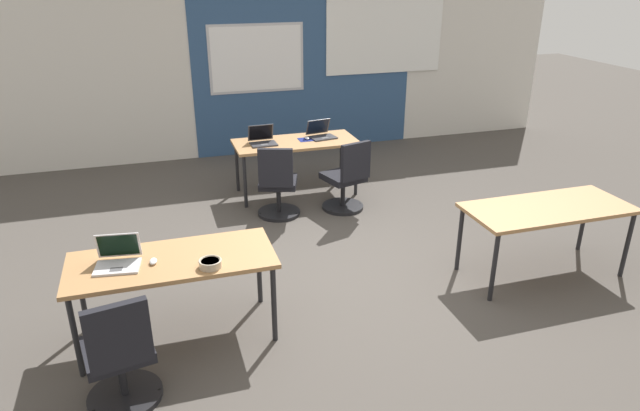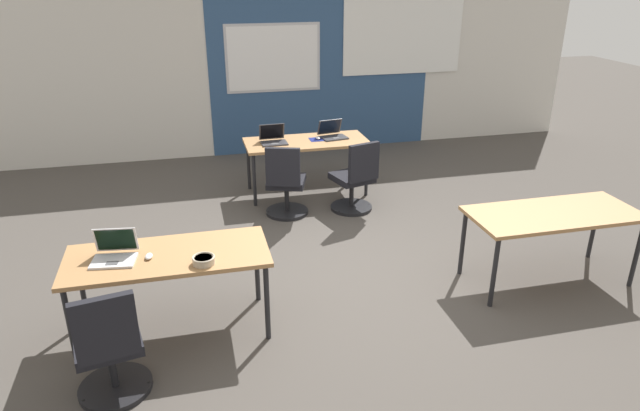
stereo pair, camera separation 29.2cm
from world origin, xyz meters
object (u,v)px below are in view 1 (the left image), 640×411
Objects in this scene: mouse_near_left_end at (153,261)px; laptop_far_right at (321,134)px; chair_far_left at (278,188)px; mouse_far_right at (307,138)px; chair_near_left_end at (120,361)px; laptop_far_left at (263,140)px; desk_near_left at (173,265)px; desk_near_right at (548,212)px; desk_far_center at (296,145)px; chair_far_right at (346,182)px; laptop_near_left_end at (118,259)px; snack_bowl at (210,263)px.

laptop_far_right reaches higher than mouse_near_left_end.
mouse_far_right is (0.57, 0.72, 0.36)m from chair_far_left.
chair_far_left is at bearing -132.78° from chair_near_left_end.
laptop_far_left reaches higher than chair_far_left.
desk_near_left is 1.00× the size of desk_near_right.
mouse_near_left_end is at bearing -123.68° from desk_far_center.
mouse_near_left_end is (-1.89, -2.83, 0.08)m from desk_far_center.
desk_far_center is at bearing -75.87° from chair_far_right.
mouse_near_left_end is (-0.14, -0.03, 0.08)m from desk_near_left.
chair_near_left_end is 3.80m from chair_far_right.
laptop_near_left_end reaches higher than chair_far_left.
mouse_near_left_end reaches higher than desk_near_left.
laptop_far_left is at bearing 64.93° from desk_near_left.
laptop_far_left reaches higher than chair_far_right.
laptop_far_right is (2.54, 3.59, 0.39)m from chair_near_left_end.
chair_near_left_end is at bearing -123.34° from mouse_far_right.
chair_far_right is at bearing 43.01° from desk_near_left.
desk_near_right is at bearing 7.89° from laptop_near_left_end.
mouse_far_right is at bearing 55.91° from desk_near_left.
chair_far_left is at bearing 58.40° from laptop_near_left_end.
chair_far_right reaches higher than desk_near_left.
laptop_far_right is at bearing -101.48° from chair_far_right.
desk_near_left is 0.88m from chair_near_left_end.
desk_far_center is 0.92m from chair_far_right.
desk_near_right is 3.30m from desk_far_center.
chair_far_right is (-1.31, 2.04, -0.28)m from desk_near_right.
laptop_far_left reaches higher than chair_near_left_end.
chair_near_left_end is 3.95m from laptop_far_left.
chair_far_left reaches higher than mouse_far_right.
snack_bowl is at bearing -110.65° from laptop_far_left.
mouse_far_right is 0.58× the size of snack_bowl.
laptop_near_left_end is 3.63m from mouse_far_right.
snack_bowl is (-1.48, -3.03, 0.10)m from desk_far_center.
snack_bowl is (0.67, -0.24, -0.01)m from laptop_near_left_end.
desk_near_left is 14.95× the size of mouse_near_left_end.
laptop_far_right is 0.41× the size of chair_far_right.
laptop_far_right is (2.12, 2.87, 0.11)m from desk_near_left.
snack_bowl is (-3.23, -0.23, 0.10)m from desk_near_right.
mouse_far_right is at bearing -110.26° from chair_far_left.
mouse_near_left_end is 2.62m from chair_far_left.
laptop_near_left_end is 0.83m from chair_near_left_end.
desk_near_right is 3.23m from snack_bowl.
mouse_near_left_end reaches higher than desk_near_right.
chair_far_right reaches higher than desk_near_right.
laptop_far_left is (-2.18, 2.81, 0.11)m from desk_near_right.
laptop_far_left reaches higher than desk_far_center.
mouse_near_left_end is (-3.64, -0.03, 0.08)m from desk_near_right.
mouse_far_right is at bearing 54.35° from mouse_near_left_end.
laptop_far_left is (1.46, 2.85, 0.03)m from mouse_near_left_end.
desk_near_right is 3.56m from laptop_far_left.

